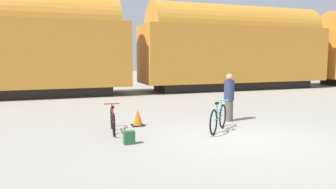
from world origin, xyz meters
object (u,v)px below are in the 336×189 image
(freight_train, at_px, (135,44))
(person_in_navy, at_px, (229,98))
(bicycle_teal, at_px, (218,118))
(backpack, at_px, (129,138))
(traffic_cone, at_px, (138,118))
(bicycle_maroon, at_px, (113,120))

(freight_train, height_order, person_in_navy, freight_train)
(bicycle_teal, xyz_separation_m, backpack, (-2.87, -0.51, -0.22))
(backpack, bearing_deg, person_in_navy, 23.87)
(person_in_navy, bearing_deg, bicycle_teal, -9.08)
(backpack, xyz_separation_m, traffic_cone, (0.78, 2.09, 0.08))
(bicycle_teal, xyz_separation_m, person_in_navy, (1.09, 1.25, 0.43))
(bicycle_teal, height_order, traffic_cone, bicycle_teal)
(bicycle_maroon, distance_m, person_in_navy, 4.15)
(traffic_cone, bearing_deg, backpack, -110.48)
(freight_train, xyz_separation_m, backpack, (-3.04, -11.28, -2.78))
(bicycle_teal, relative_size, backpack, 3.97)
(backpack, distance_m, traffic_cone, 2.24)
(person_in_navy, bearing_deg, bicycle_maroon, -53.78)
(freight_train, distance_m, backpack, 12.01)
(bicycle_maroon, bearing_deg, backpack, -83.99)
(bicycle_maroon, relative_size, traffic_cone, 3.07)
(backpack, bearing_deg, freight_train, 74.93)
(bicycle_maroon, height_order, person_in_navy, person_in_navy)
(person_in_navy, bearing_deg, freight_train, -142.35)
(bicycle_maroon, xyz_separation_m, bicycle_teal, (3.03, -0.95, 0.04))
(traffic_cone, bearing_deg, freight_train, 76.21)
(freight_train, bearing_deg, traffic_cone, -103.79)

